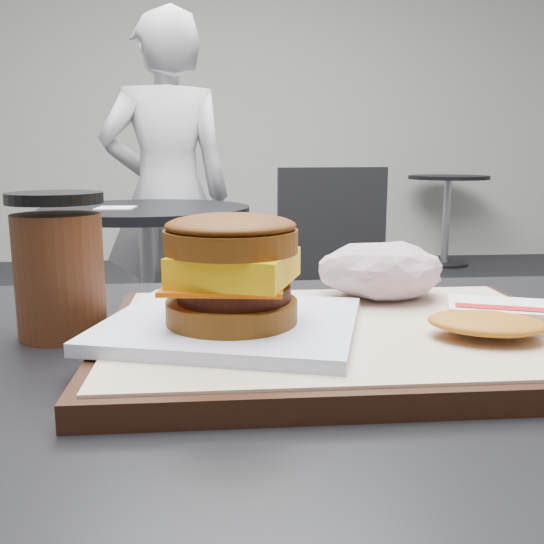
{
  "coord_description": "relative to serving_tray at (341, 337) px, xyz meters",
  "views": [
    {
      "loc": [
        -0.1,
        -0.44,
        0.93
      ],
      "look_at": [
        -0.06,
        0.03,
        0.83
      ],
      "focal_mm": 40.0,
      "sensor_mm": 36.0,
      "label": 1
    }
  ],
  "objects": [
    {
      "name": "serving_tray",
      "position": [
        0.0,
        0.0,
        0.0
      ],
      "size": [
        0.38,
        0.28,
        0.02
      ],
      "color": "black",
      "rests_on": "customer_table"
    },
    {
      "name": "breakfast_sandwich",
      "position": [
        -0.09,
        -0.01,
        0.05
      ],
      "size": [
        0.23,
        0.22,
        0.09
      ],
      "color": "white",
      "rests_on": "serving_tray"
    },
    {
      "name": "hash_brown",
      "position": [
        0.12,
        -0.03,
        0.02
      ],
      "size": [
        0.13,
        0.11,
        0.02
      ],
      "color": "white",
      "rests_on": "serving_tray"
    },
    {
      "name": "crumpled_wrapper",
      "position": [
        0.06,
        0.09,
        0.04
      ],
      "size": [
        0.12,
        0.09,
        0.05
      ],
      "primitive_type": null,
      "color": "silver",
      "rests_on": "serving_tray"
    },
    {
      "name": "coffee_cup",
      "position": [
        -0.23,
        0.06,
        0.05
      ],
      "size": [
        0.08,
        0.08,
        0.12
      ],
      "color": "#431F10",
      "rests_on": "customer_table"
    },
    {
      "name": "neighbor_table",
      "position": [
        -0.34,
        1.62,
        -0.23
      ],
      "size": [
        0.7,
        0.7,
        0.75
      ],
      "color": "black",
      "rests_on": "ground"
    },
    {
      "name": "napkin",
      "position": [
        -0.44,
        1.56,
        -0.03
      ],
      "size": [
        0.13,
        0.13,
        0.0
      ],
      "primitive_type": "cube",
      "rotation": [
        0.0,
        0.0,
        -0.04
      ],
      "color": "white",
      "rests_on": "neighbor_table"
    },
    {
      "name": "neighbor_chair",
      "position": [
        0.19,
        1.67,
        -0.27
      ],
      "size": [
        0.62,
        0.47,
        0.88
      ],
      "color": "#B2B2B8",
      "rests_on": "ground"
    },
    {
      "name": "patron",
      "position": [
        -0.31,
        2.14,
        -0.03
      ],
      "size": [
        0.6,
        0.44,
        1.5
      ],
      "primitive_type": "imported",
      "rotation": [
        0.0,
        0.0,
        3.3
      ],
      "color": "silver",
      "rests_on": "ground"
    },
    {
      "name": "bg_table_far",
      "position": [
        1.81,
        4.47,
        -0.22
      ],
      "size": [
        0.66,
        0.66,
        0.75
      ],
      "color": "black",
      "rests_on": "ground"
    }
  ]
}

